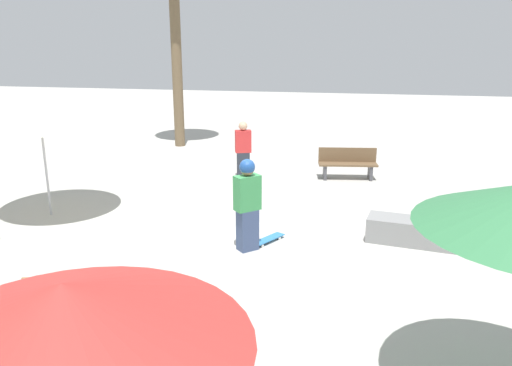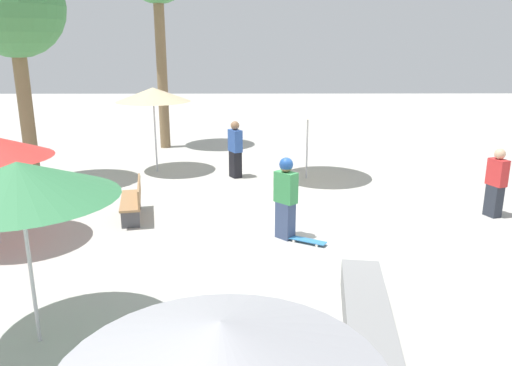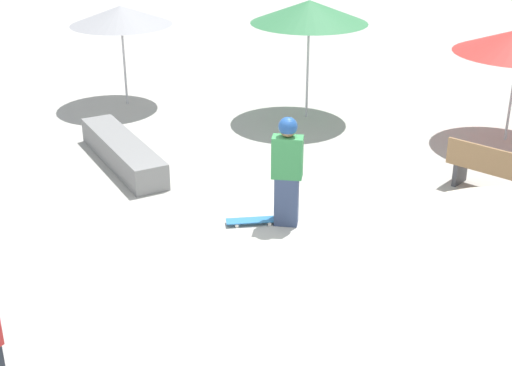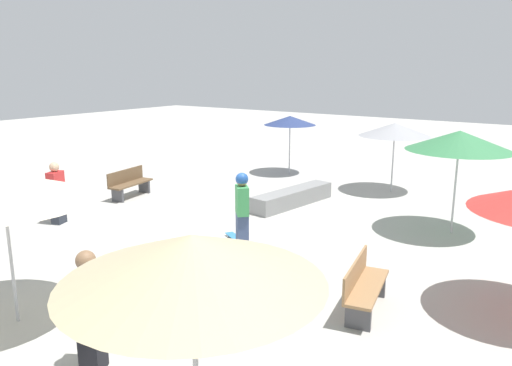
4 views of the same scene
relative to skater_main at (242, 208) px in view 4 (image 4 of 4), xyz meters
The scene contains 13 objects.
ground_plane 1.21m from the skater_main, 156.19° to the right, with size 60.00×60.00×0.00m, color #B2AFA8.
skater_main is the anchor object (origin of this frame).
skateboard 0.99m from the skater_main, 145.40° to the left, with size 0.79×0.57×0.07m.
concrete_ledge 3.79m from the skater_main, 103.66° to the left, with size 1.00×3.06×0.46m.
bench_near 5.69m from the skater_main, 164.28° to the left, with size 0.70×1.65×0.85m.
bench_far 3.62m from the skater_main, 19.93° to the right, with size 0.75×1.66×0.85m.
shade_umbrella_green 5.26m from the skater_main, 46.07° to the left, with size 2.42×2.42×2.48m.
shade_umbrella_cream 4.93m from the skater_main, 101.18° to the right, with size 2.69×2.69×2.40m.
shade_umbrella_tan 6.80m from the skater_main, 56.69° to the right, with size 2.24×2.24×2.59m.
shade_umbrella_grey 6.97m from the skater_main, 82.76° to the left, with size 2.23×2.23×2.20m.
shade_umbrella_navy 8.07m from the skater_main, 114.01° to the left, with size 1.91×1.91×2.16m.
bystander_watching 4.97m from the skater_main, 76.32° to the right, with size 0.45×0.52×1.68m.
bystander_far 5.05m from the skater_main, 165.04° to the right, with size 0.38×0.49×1.59m.
Camera 4 is at (7.00, -8.05, 3.90)m, focal length 35.00 mm.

